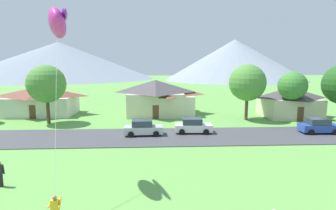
{
  "coord_description": "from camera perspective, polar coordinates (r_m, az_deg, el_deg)",
  "views": [
    {
      "loc": [
        0.09,
        -2.92,
        7.79
      ],
      "look_at": [
        1.22,
        19.06,
        4.52
      ],
      "focal_mm": 29.01,
      "sensor_mm": 36.0,
      "label": 1
    }
  ],
  "objects": [
    {
      "name": "tree_left_of_center",
      "position": [
        39.07,
        -24.19,
        4.05
      ],
      "size": [
        5.0,
        5.0,
        7.82
      ],
      "color": "#4C3823",
      "rests_on": "ground"
    },
    {
      "name": "kite_flyer_with_kite",
      "position": [
        18.83,
        -22.13,
        15.31
      ],
      "size": [
        2.72,
        7.43,
        11.37
      ],
      "color": "navy",
      "rests_on": "ground"
    },
    {
      "name": "tree_right_of_center",
      "position": [
        41.23,
        24.7,
        3.64
      ],
      "size": [
        3.94,
        3.94,
        6.89
      ],
      "color": "#4C3823",
      "rests_on": "ground"
    },
    {
      "name": "house_left_center",
      "position": [
        44.84,
        24.1,
        0.67
      ],
      "size": [
        8.17,
        7.31,
        4.45
      ],
      "color": "beige",
      "rests_on": "ground"
    },
    {
      "name": "road_strip",
      "position": [
        29.74,
        -3.02,
        -6.67
      ],
      "size": [
        160.0,
        7.55,
        0.08
      ],
      "primitive_type": "cube",
      "color": "#424247",
      "rests_on": "ground"
    },
    {
      "name": "mountain_far_east_ridge",
      "position": [
        143.74,
        13.78,
        9.18
      ],
      "size": [
        71.09,
        71.09,
        20.48
      ],
      "primitive_type": "cone",
      "color": "gray",
      "rests_on": "ground"
    },
    {
      "name": "house_rightmost",
      "position": [
        43.36,
        -0.42,
        1.39
      ],
      "size": [
        9.01,
        7.85,
        4.77
      ],
      "color": "beige",
      "rests_on": "ground"
    },
    {
      "name": "mountain_west_ridge",
      "position": [
        167.67,
        -21.94,
        8.68
      ],
      "size": [
        107.12,
        107.12,
        20.53
      ],
      "primitive_type": "cone",
      "color": "gray",
      "rests_on": "ground"
    },
    {
      "name": "tree_near_right",
      "position": [
        39.7,
        16.36,
        4.5
      ],
      "size": [
        5.13,
        5.13,
        7.88
      ],
      "color": "brown",
      "rests_on": "ground"
    },
    {
      "name": "house_leftmost",
      "position": [
        46.88,
        -25.07,
        0.95
      ],
      "size": [
        10.7,
        7.29,
        4.49
      ],
      "color": "silver",
      "rests_on": "ground"
    },
    {
      "name": "parked_car_silver_mid_east",
      "position": [
        30.24,
        -5.25,
        -4.83
      ],
      "size": [
        4.27,
        2.21,
        1.68
      ],
      "color": "#B7BCC1",
      "rests_on": "road_strip"
    },
    {
      "name": "watcher_person",
      "position": [
        20.92,
        -31.77,
        -12.16
      ],
      "size": [
        0.56,
        0.24,
        1.68
      ],
      "color": "black",
      "rests_on": "ground"
    },
    {
      "name": "parked_car_blue_east_end",
      "position": [
        35.46,
        29.09,
        -3.9
      ],
      "size": [
        4.27,
        2.21,
        1.68
      ],
      "color": "#2847A8",
      "rests_on": "road_strip"
    },
    {
      "name": "parked_car_white_west_end",
      "position": [
        31.22,
        5.27,
        -4.41
      ],
      "size": [
        4.28,
        2.24,
        1.68
      ],
      "color": "white",
      "rests_on": "road_strip"
    },
    {
      "name": "house_right_center",
      "position": [
        42.89,
        -2.65,
        1.78
      ],
      "size": [
        9.16,
        8.39,
        5.45
      ],
      "color": "beige",
      "rests_on": "ground"
    }
  ]
}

